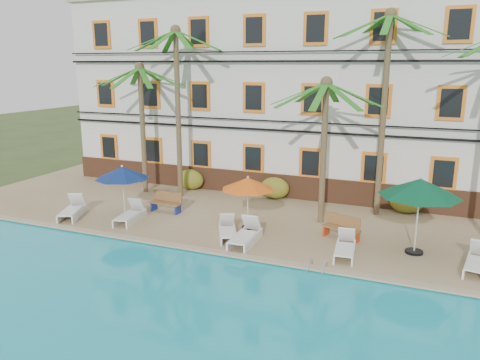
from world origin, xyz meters
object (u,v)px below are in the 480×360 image
at_px(lounger_b, 130,215).
at_px(pool_ladder, 317,270).
at_px(umbrella_red, 248,184).
at_px(lounger_c, 228,230).
at_px(palm_d, 385,87).
at_px(palm_b, 177,89).
at_px(umbrella_green, 420,188).
at_px(lounger_e, 345,247).
at_px(umbrella_blue, 122,173).
at_px(palm_c, 325,128).
at_px(lounger_a, 73,210).
at_px(bench_left, 167,202).
at_px(palm_a, 142,108).
at_px(lounger_d, 246,235).
at_px(bench_right, 342,227).
at_px(lounger_f, 478,262).

height_order(lounger_b, pool_ladder, lounger_b).
relative_size(umbrella_red, lounger_b, 1.11).
bearing_deg(lounger_c, palm_d, 45.86).
bearing_deg(palm_d, palm_b, -176.16).
bearing_deg(lounger_c, palm_b, 135.55).
relative_size(umbrella_green, lounger_e, 1.49).
xyz_separation_m(umbrella_blue, lounger_c, (5.23, -0.55, -1.74)).
distance_m(palm_c, lounger_e, 5.24).
bearing_deg(lounger_c, umbrella_green, 8.93).
height_order(lounger_a, bench_left, lounger_a).
relative_size(palm_d, umbrella_blue, 3.74).
height_order(palm_c, lounger_a, palm_c).
xyz_separation_m(umbrella_red, umbrella_green, (6.51, -0.20, 0.54)).
distance_m(palm_a, lounger_c, 9.16).
relative_size(palm_c, pool_ladder, 8.26).
relative_size(umbrella_red, lounger_c, 1.17).
relative_size(umbrella_green, lounger_d, 1.36).
distance_m(palm_a, umbrella_green, 14.21).
xyz_separation_m(lounger_b, bench_right, (8.85, 1.38, 0.18)).
bearing_deg(pool_ladder, palm_a, 149.74).
xyz_separation_m(palm_d, umbrella_red, (-4.73, -3.94, -3.77)).
relative_size(lounger_a, lounger_d, 1.03).
bearing_deg(palm_c, pool_ladder, -78.60).
bearing_deg(palm_b, lounger_a, -119.90).
relative_size(palm_d, lounger_f, 4.40).
bearing_deg(umbrella_green, palm_c, 151.56).
bearing_deg(lounger_d, umbrella_red, 108.62).
relative_size(palm_d, pool_ladder, 11.91).
bearing_deg(palm_d, lounger_c, -134.14).
relative_size(umbrella_red, lounger_d, 1.06).
xyz_separation_m(palm_b, lounger_a, (-2.77, -4.82, -5.11)).
height_order(palm_c, umbrella_red, palm_c).
height_order(umbrella_red, bench_right, umbrella_red).
height_order(umbrella_red, umbrella_green, umbrella_green).
xyz_separation_m(umbrella_blue, lounger_a, (-2.20, -0.80, -1.71)).
bearing_deg(umbrella_blue, palm_a, 111.08).
bearing_deg(lounger_f, palm_b, 162.47).
bearing_deg(umbrella_green, palm_a, 165.66).
height_order(lounger_e, pool_ladder, lounger_e).
bearing_deg(umbrella_red, lounger_f, -6.53).
distance_m(bench_left, pool_ladder, 8.69).
bearing_deg(lounger_b, palm_a, 115.66).
xyz_separation_m(palm_c, lounger_f, (5.86, -2.87, -3.79)).
bearing_deg(lounger_b, lounger_a, -170.99).
bearing_deg(bench_left, lounger_c, -26.41).
relative_size(lounger_f, bench_right, 1.28).
bearing_deg(lounger_e, umbrella_blue, 176.45).
xyz_separation_m(palm_a, bench_left, (2.86, -2.61, -3.95)).
xyz_separation_m(lounger_b, lounger_f, (13.51, 0.12, 0.00)).
xyz_separation_m(palm_d, bench_right, (-0.90, -3.66, -5.19)).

